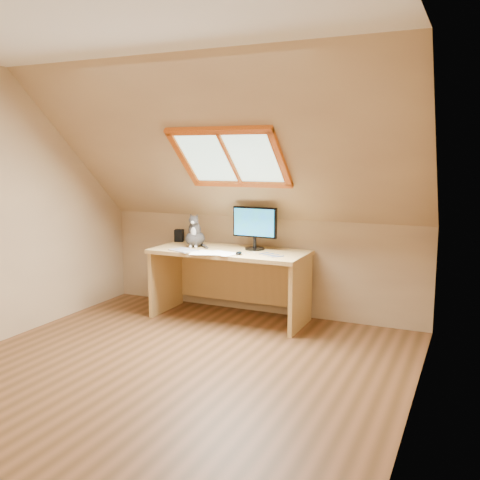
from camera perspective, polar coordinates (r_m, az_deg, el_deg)
The scene contains 10 objects.
ground at distance 4.27m, azimuth -7.17°, elevation -13.63°, with size 3.50×3.50×0.00m, color brown.
room_shell at distance 3.88m, azimuth -8.30°, elevation 5.82°, with size 3.52×3.52×2.41m.
desk at distance 5.43m, azimuth -0.82°, elevation -3.23°, with size 1.56×0.68×0.71m.
monitor at distance 5.30m, azimuth 1.58°, elevation 1.59°, with size 0.47×0.20×0.43m.
cat at distance 5.51m, azimuth -4.84°, elevation 0.57°, with size 0.24×0.27×0.35m.
desk_speaker at distance 5.87m, azimuth -6.51°, elevation 0.48°, with size 0.09×0.09×0.13m, color black.
graphics_tablet at distance 5.30m, azimuth -6.03°, elevation -1.09°, with size 0.26×0.19×0.01m, color #B2B2B7.
mouse at distance 5.06m, azimuth -0.12°, elevation -1.41°, with size 0.06×0.10×0.03m, color black.
papers at distance 5.10m, azimuth -2.63°, elevation -1.47°, with size 0.35×0.30×0.01m.
cables at distance 5.06m, azimuth 2.24°, elevation -1.54°, with size 0.51×0.26×0.01m.
Camera 1 is at (2.09, -3.35, 1.64)m, focal length 40.00 mm.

